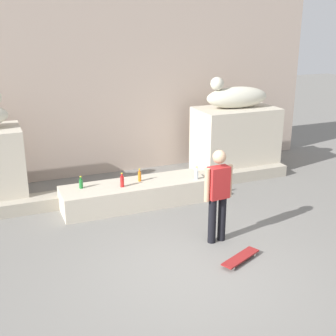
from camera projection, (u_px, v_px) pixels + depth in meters
The scene contains 12 objects.
ground_plane at pixel (190, 270), 7.04m from camera, with size 40.00×40.00×0.00m, color slate.
facade_wall at pixel (99, 63), 10.84m from camera, with size 11.24×0.60×5.43m, color #BFAA9A.
pedestal_right at pixel (235, 140), 11.34m from camera, with size 1.99×1.19×1.64m, color beige.
statue_reclining_right at pixel (236, 97), 10.97m from camera, with size 1.63×0.66×0.78m.
ledge_block at pixel (135, 194), 9.40m from camera, with size 3.03×0.88×0.49m, color beige.
skater at pixel (218, 192), 7.67m from camera, with size 0.54×0.23×1.67m.
skateboard at pixel (241, 258), 7.27m from camera, with size 0.81×0.52×0.08m.
bottle_orange at pixel (140, 176), 9.41m from camera, with size 0.07×0.07×0.27m.
bottle_green at pixel (81, 183), 9.03m from camera, with size 0.08×0.08×0.25m.
bottle_clear at pixel (196, 174), 9.53m from camera, with size 0.08×0.08×0.28m.
bottle_red at pixel (122, 181), 9.09m from camera, with size 0.08×0.08×0.30m.
stair_step at pixel (127, 190), 9.92m from camera, with size 8.11×0.50×0.27m, color #A9A08F.
Camera 1 is at (-2.66, -5.58, 3.75)m, focal length 48.12 mm.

